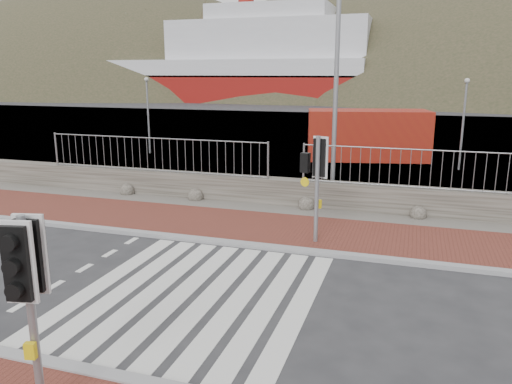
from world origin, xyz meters
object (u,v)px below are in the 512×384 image
(ferry, at_px, (231,66))
(streetlight, at_px, (342,54))
(shipping_container, at_px, (367,135))
(traffic_signal_near, at_px, (27,276))
(traffic_signal_far, at_px, (316,167))

(ferry, height_order, streetlight, ferry)
(ferry, xyz_separation_m, streetlight, (26.20, -59.76, -0.45))
(ferry, relative_size, streetlight, 5.73)
(streetlight, bearing_deg, shipping_container, 75.05)
(ferry, relative_size, traffic_signal_near, 18.42)
(shipping_container, bearing_deg, traffic_signal_near, -108.04)
(traffic_signal_near, relative_size, shipping_container, 0.45)
(traffic_signal_far, height_order, streetlight, streetlight)
(traffic_signal_far, relative_size, shipping_container, 0.47)
(traffic_signal_near, bearing_deg, shipping_container, 72.60)
(streetlight, bearing_deg, traffic_signal_far, -103.07)
(ferry, bearing_deg, shipping_container, -62.39)
(traffic_signal_near, xyz_separation_m, shipping_container, (2.01, 21.57, -0.70))
(traffic_signal_near, relative_size, streetlight, 0.31)
(traffic_signal_near, bearing_deg, traffic_signal_far, 63.18)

